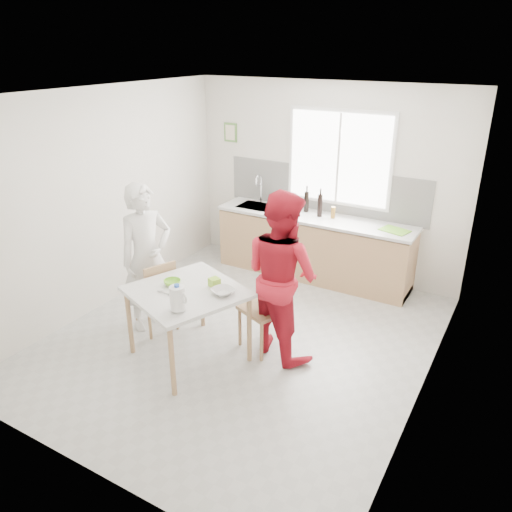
{
  "coord_description": "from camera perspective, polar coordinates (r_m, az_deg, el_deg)",
  "views": [
    {
      "loc": [
        2.59,
        -4.18,
        3.15
      ],
      "look_at": [
        0.07,
        0.2,
        0.98
      ],
      "focal_mm": 35.0,
      "sensor_mm": 36.0,
      "label": 1
    }
  ],
  "objects": [
    {
      "name": "cutting_board",
      "position": [
        6.65,
        15.57,
        2.85
      ],
      "size": [
        0.41,
        0.34,
        0.01
      ],
      "primitive_type": "cube",
      "rotation": [
        0.0,
        0.0,
        -0.28
      ],
      "color": "#6DBD2B",
      "rests_on": "kitchen_counter"
    },
    {
      "name": "ground",
      "position": [
        5.84,
        -1.57,
        -9.41
      ],
      "size": [
        4.5,
        4.5,
        0.0
      ],
      "primitive_type": "plane",
      "color": "#B7B7B2",
      "rests_on": "ground"
    },
    {
      "name": "room_shell",
      "position": [
        5.14,
        -1.77,
        6.22
      ],
      "size": [
        4.5,
        4.5,
        4.5
      ],
      "color": "silver",
      "rests_on": "ground"
    },
    {
      "name": "jar_amber",
      "position": [
        6.94,
        8.8,
        4.93
      ],
      "size": [
        0.06,
        0.06,
        0.16
      ],
      "primitive_type": "cylinder",
      "color": "olive",
      "rests_on": "kitchen_counter"
    },
    {
      "name": "spoon",
      "position": [
        5.15,
        -10.52,
        -4.15
      ],
      "size": [
        0.16,
        0.02,
        0.01
      ],
      "primitive_type": "cylinder",
      "rotation": [
        0.0,
        1.57,
        -0.03
      ],
      "color": "#A5A5AA",
      "rests_on": "dining_table"
    },
    {
      "name": "wine_bottle_a",
      "position": [
        6.97,
        7.32,
        5.78
      ],
      "size": [
        0.07,
        0.07,
        0.32
      ],
      "primitive_type": "cylinder",
      "color": "black",
      "rests_on": "kitchen_counter"
    },
    {
      "name": "chair_left",
      "position": [
        5.87,
        -11.23,
        -4.21
      ],
      "size": [
        0.53,
        0.53,
        0.89
      ],
      "rotation": [
        0.0,
        0.0,
        -1.95
      ],
      "color": "tan",
      "rests_on": "ground"
    },
    {
      "name": "chair_far",
      "position": [
        5.47,
        1.55,
        -5.31
      ],
      "size": [
        0.58,
        0.58,
        0.97
      ],
      "rotation": [
        0.0,
        0.0,
        -0.38
      ],
      "color": "tan",
      "rests_on": "ground"
    },
    {
      "name": "person_white",
      "position": [
        5.86,
        -12.38,
        -0.18
      ],
      "size": [
        0.62,
        0.75,
        1.75
      ],
      "primitive_type": "imported",
      "rotation": [
        0.0,
        0.0,
        1.19
      ],
      "color": "white",
      "rests_on": "ground"
    },
    {
      "name": "green_box",
      "position": [
        5.22,
        -4.78,
        -3.01
      ],
      "size": [
        0.13,
        0.13,
        0.09
      ],
      "primitive_type": "cube",
      "rotation": [
        0.0,
        0.0,
        -0.38
      ],
      "color": "#90C92E",
      "rests_on": "dining_table"
    },
    {
      "name": "dining_table",
      "position": [
        5.22,
        -7.91,
        -4.72
      ],
      "size": [
        1.36,
        1.36,
        0.8
      ],
      "rotation": [
        0.0,
        0.0,
        -0.38
      ],
      "color": "silver",
      "rests_on": "ground"
    },
    {
      "name": "soap_bottle",
      "position": [
        7.44,
        1.93,
        6.54
      ],
      "size": [
        0.08,
        0.09,
        0.18
      ],
      "primitive_type": "imported",
      "rotation": [
        0.0,
        0.0,
        -0.02
      ],
      "color": "#999999",
      "rests_on": "kitchen_counter"
    },
    {
      "name": "milk_jug",
      "position": [
        4.75,
        -8.92,
        -4.74
      ],
      "size": [
        0.2,
        0.15,
        0.26
      ],
      "rotation": [
        0.0,
        0.0,
        -0.38
      ],
      "color": "white",
      "rests_on": "dining_table"
    },
    {
      "name": "wine_bottle_b",
      "position": [
        7.14,
        5.79,
        6.21
      ],
      "size": [
        0.07,
        0.07,
        0.3
      ],
      "primitive_type": "cylinder",
      "color": "black",
      "rests_on": "kitchen_counter"
    },
    {
      "name": "kitchen_counter",
      "position": [
        7.19,
        6.5,
        0.77
      ],
      "size": [
        2.84,
        0.64,
        1.37
      ],
      "color": "tan",
      "rests_on": "ground"
    },
    {
      "name": "picture_frame",
      "position": [
        7.73,
        -2.93,
        13.92
      ],
      "size": [
        0.22,
        0.03,
        0.28
      ],
      "color": "#5A8E40",
      "rests_on": "room_shell"
    },
    {
      "name": "bowl_green",
      "position": [
        5.31,
        -9.55,
        -3.0
      ],
      "size": [
        0.23,
        0.23,
        0.06
      ],
      "primitive_type": "imported",
      "rotation": [
        0.0,
        0.0,
        -0.38
      ],
      "color": "#7FCF2F",
      "rests_on": "dining_table"
    },
    {
      "name": "person_red",
      "position": [
        5.22,
        2.97,
        -2.17
      ],
      "size": [
        1.08,
        0.97,
        1.83
      ],
      "primitive_type": "imported",
      "rotation": [
        0.0,
        0.0,
        2.76
      ],
      "color": "red",
      "rests_on": "ground"
    },
    {
      "name": "backsplash",
      "position": [
        7.18,
        7.76,
        7.49
      ],
      "size": [
        3.0,
        0.02,
        0.65
      ],
      "primitive_type": "cube",
      "color": "white",
      "rests_on": "room_shell"
    },
    {
      "name": "window",
      "position": [
        6.99,
        9.47,
        10.97
      ],
      "size": [
        1.5,
        0.06,
        1.3
      ],
      "color": "white",
      "rests_on": "room_shell"
    },
    {
      "name": "bowl_white",
      "position": [
        5.06,
        -3.79,
        -4.07
      ],
      "size": [
        0.3,
        0.3,
        0.06
      ],
      "primitive_type": "imported",
      "rotation": [
        0.0,
        0.0,
        -0.38
      ],
      "color": "silver",
      "rests_on": "dining_table"
    }
  ]
}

